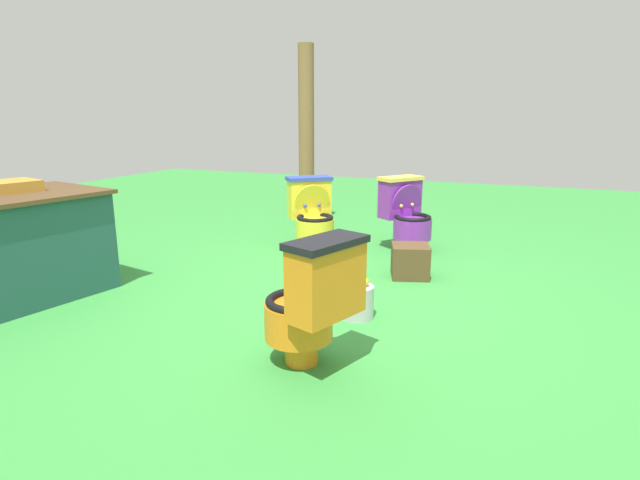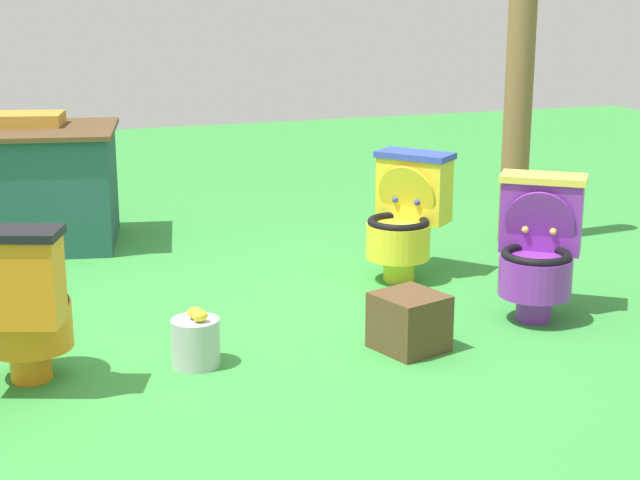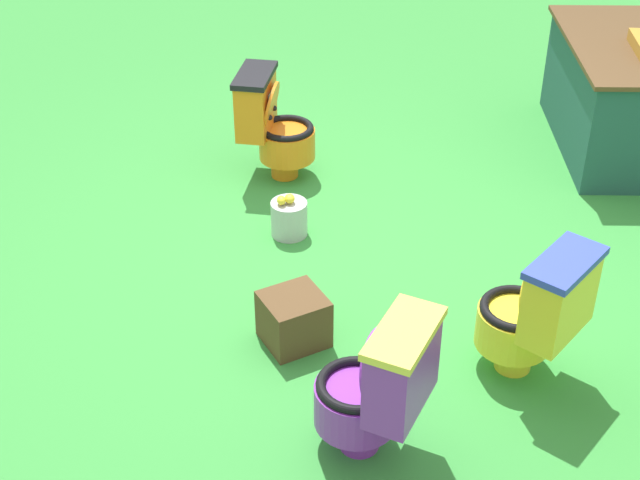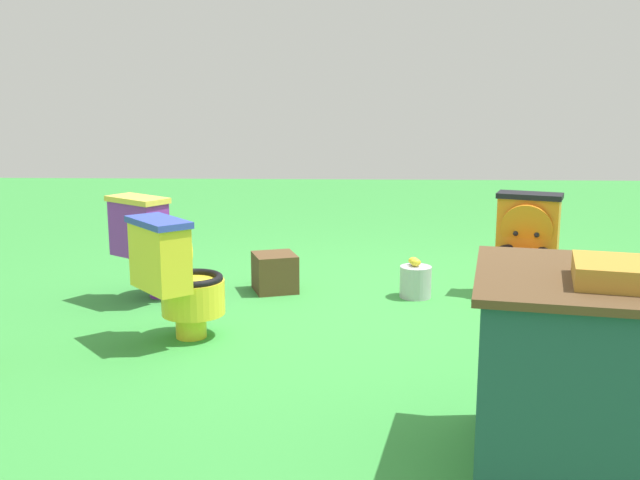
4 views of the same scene
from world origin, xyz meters
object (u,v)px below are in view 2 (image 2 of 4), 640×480
Objects in this scene: toilet_orange at (21,304)px; toilet_purple at (538,246)px; toilet_yellow at (406,215)px; small_crate at (409,322)px; wooden_post at (519,84)px; vendor_table at (3,187)px; lemon_bucket at (196,341)px.

toilet_purple is at bearing 21.91° from toilet_orange.
small_crate is (-0.45, -1.08, -0.24)m from toilet_yellow.
toilet_yellow reaches higher than small_crate.
toilet_purple is at bearing -114.87° from wooden_post.
vendor_table reaches higher than toilet_yellow.
wooden_post is (3.17, -0.99, 0.65)m from vendor_table.
toilet_purple is 1.63m from wooden_post.
toilet_purple is 3.46m from vendor_table.
wooden_post reaches higher than toilet_yellow.
small_crate is at bearing -56.25° from vendor_table.
wooden_post is 2.99m from lemon_bucket.
toilet_orange is 2.41× the size of small_crate.
toilet_orange is at bearing 38.16° from toilet_purple.
lemon_bucket is at bearing -149.18° from wooden_post.
vendor_table is (0.02, 2.44, 0.02)m from toilet_orange.
toilet_yellow is 2.41× the size of small_crate.
vendor_table is at bearing 15.43° from toilet_yellow.
toilet_orange is at bearing 73.29° from toilet_yellow.
wooden_post reaches higher than lemon_bucket.
wooden_post is at bearing -103.18° from toilet_yellow.
toilet_purple is at bearing 163.41° from toilet_yellow.
toilet_orange is at bearing 179.21° from lemon_bucket.
small_crate is (1.74, -0.14, -0.24)m from toilet_orange.
toilet_purple is 1.84m from lemon_bucket.
toilet_orange is at bearing -155.58° from wooden_post.
lemon_bucket is (0.74, -0.01, -0.26)m from toilet_orange.
lemon_bucket is at bearing 83.37° from toilet_yellow.
vendor_table is at bearing -6.68° from toilet_purple.
wooden_post is at bearing 47.63° from small_crate.
small_crate is (-1.44, -1.58, -0.91)m from wooden_post.
wooden_post is (3.19, 1.45, 0.67)m from toilet_orange.
small_crate is (-0.82, -0.23, -0.24)m from toilet_purple.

